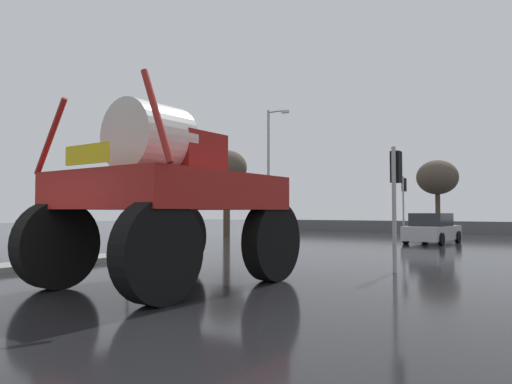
{
  "coord_description": "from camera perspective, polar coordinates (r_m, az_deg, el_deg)",
  "views": [
    {
      "loc": [
        7.97,
        -3.78,
        1.57
      ],
      "look_at": [
        0.76,
        7.36,
        2.13
      ],
      "focal_mm": 33.47,
      "sensor_mm": 36.0,
      "label": 1
    }
  ],
  "objects": [
    {
      "name": "roadside_barrier",
      "position": [
        38.03,
        20.87,
        -3.95
      ],
      "size": [
        31.21,
        0.24,
        0.9
      ],
      "primitive_type": "cube",
      "color": "#59595B",
      "rests_on": "ground"
    },
    {
      "name": "traffic_signal_far_left",
      "position": [
        31.61,
        17.26,
        -0.1
      ],
      "size": [
        0.24,
        0.55,
        3.82
      ],
      "color": "#A8AAAF",
      "rests_on": "ground"
    },
    {
      "name": "streetlight_far_left",
      "position": [
        32.04,
        1.66,
        3.1
      ],
      "size": [
        1.64,
        0.24,
        8.45
      ],
      "color": "#A8AAAF",
      "rests_on": "ground"
    },
    {
      "name": "traffic_signal_near_right",
      "position": [
        13.17,
        16.35,
        1.27
      ],
      "size": [
        0.24,
        0.54,
        3.29
      ],
      "color": "#A8AAAF",
      "rests_on": "ground"
    },
    {
      "name": "bare_tree_far_center",
      "position": [
        39.65,
        20.85,
        1.6
      ],
      "size": [
        3.14,
        3.14,
        5.61
      ],
      "color": "#473828",
      "rests_on": "ground"
    },
    {
      "name": "sedan_ahead",
      "position": [
        25.65,
        20.29,
        -4.18
      ],
      "size": [
        2.19,
        4.25,
        1.52
      ],
      "rotation": [
        0.0,
        0.0,
        1.47
      ],
      "color": "#B7B7BF",
      "rests_on": "ground"
    },
    {
      "name": "traffic_signal_near_left",
      "position": [
        18.7,
        -14.61,
        0.9
      ],
      "size": [
        0.24,
        0.54,
        3.6
      ],
      "color": "#A8AAAF",
      "rests_on": "ground"
    },
    {
      "name": "oversize_sprayer",
      "position": [
        10.52,
        -10.37,
        -0.32
      ],
      "size": [
        4.06,
        5.44,
        4.04
      ],
      "rotation": [
        0.0,
        0.0,
        1.53
      ],
      "color": "black",
      "rests_on": "ground"
    },
    {
      "name": "bare_tree_left",
      "position": [
        30.77,
        -3.51,
        2.73
      ],
      "size": [
        2.6,
        2.6,
        5.55
      ],
      "color": "#473828",
      "rests_on": "ground"
    },
    {
      "name": "ground_plane",
      "position": [
        23.24,
        12.88,
        -6.23
      ],
      "size": [
        120.0,
        120.0,
        0.0
      ],
      "primitive_type": "plane",
      "color": "black"
    }
  ]
}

